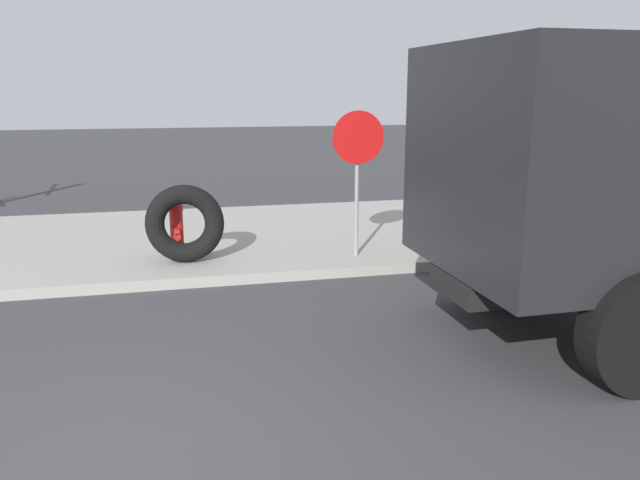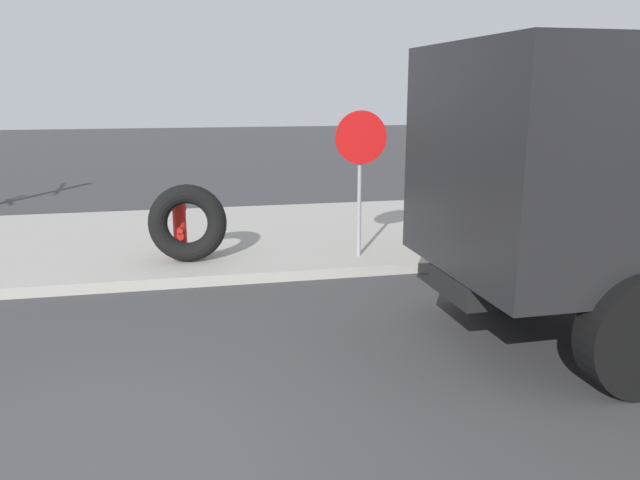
# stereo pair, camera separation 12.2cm
# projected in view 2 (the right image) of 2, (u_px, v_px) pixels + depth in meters

# --- Properties ---
(ground_plane) EXTENTS (80.00, 80.00, 0.00)m
(ground_plane) POSITION_uv_depth(u_px,v_px,m) (118.00, 465.00, 4.41)
(ground_plane) COLOR #38383A
(sidewalk_curb) EXTENTS (36.00, 5.00, 0.15)m
(sidewalk_curb) POSITION_uv_depth(u_px,v_px,m) (154.00, 241.00, 10.57)
(sidewalk_curb) COLOR #99968E
(sidewalk_curb) RESTS_ON ground
(fire_hydrant) EXTENTS (0.22, 0.51, 0.83)m
(fire_hydrant) POSITION_uv_depth(u_px,v_px,m) (180.00, 226.00, 9.29)
(fire_hydrant) COLOR red
(fire_hydrant) RESTS_ON sidewalk_curb
(loose_tire) EXTENTS (1.14, 0.45, 1.12)m
(loose_tire) POSITION_uv_depth(u_px,v_px,m) (188.00, 223.00, 8.92)
(loose_tire) COLOR black
(loose_tire) RESTS_ON sidewalk_curb
(stop_sign) EXTENTS (0.76, 0.08, 2.13)m
(stop_sign) POSITION_uv_depth(u_px,v_px,m) (360.00, 157.00, 8.99)
(stop_sign) COLOR gray
(stop_sign) RESTS_ON sidewalk_curb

